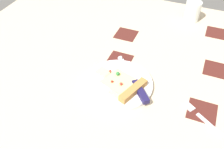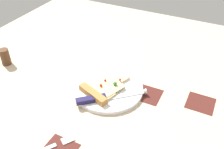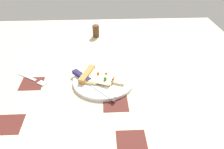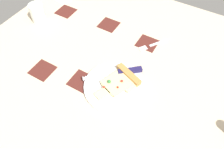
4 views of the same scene
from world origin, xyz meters
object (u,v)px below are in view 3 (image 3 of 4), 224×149
(fork, at_px, (33,79))
(pizza_slice, at_px, (97,77))
(plate, at_px, (103,81))
(pepper_shaker, at_px, (96,31))
(knife, at_px, (89,81))

(fork, bearing_deg, pizza_slice, 119.24)
(plate, distance_m, pepper_shaker, 0.45)
(pizza_slice, height_order, pepper_shaker, pepper_shaker)
(plate, bearing_deg, pepper_shaker, -175.75)
(plate, bearing_deg, fork, -96.24)
(pizza_slice, relative_size, fork, 1.39)
(plate, relative_size, fork, 1.79)
(pepper_shaker, bearing_deg, fork, -31.57)
(pizza_slice, distance_m, knife, 0.04)
(plate, bearing_deg, pizza_slice, -110.24)
(pepper_shaker, distance_m, fork, 0.49)
(pizza_slice, height_order, knife, pizza_slice)
(pizza_slice, xyz_separation_m, pepper_shaker, (-0.44, -0.01, 0.01))
(plate, distance_m, fork, 0.29)
(pizza_slice, distance_m, pepper_shaker, 0.44)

